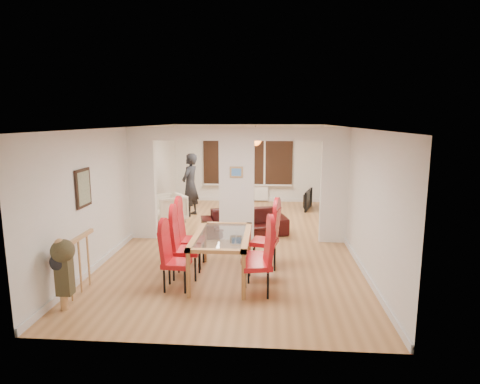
# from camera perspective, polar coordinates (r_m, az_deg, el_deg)

# --- Properties ---
(floor) EXTENTS (5.00, 9.00, 0.01)m
(floor) POSITION_cam_1_polar(r_m,az_deg,el_deg) (9.46, -0.46, -6.73)
(floor) COLOR #B17A47
(floor) RESTS_ON ground
(room_walls) EXTENTS (5.00, 9.00, 2.60)m
(room_walls) POSITION_cam_1_polar(r_m,az_deg,el_deg) (9.16, -0.47, 1.06)
(room_walls) COLOR silver
(room_walls) RESTS_ON floor
(divider_wall) EXTENTS (5.00, 0.18, 2.60)m
(divider_wall) POSITION_cam_1_polar(r_m,az_deg,el_deg) (9.16, -0.47, 1.06)
(divider_wall) COLOR white
(divider_wall) RESTS_ON floor
(bay_window_blinds) EXTENTS (3.00, 0.08, 1.80)m
(bay_window_blinds) POSITION_cam_1_polar(r_m,az_deg,el_deg) (13.53, 1.10, 4.92)
(bay_window_blinds) COLOR black
(bay_window_blinds) RESTS_ON room_walls
(radiator) EXTENTS (1.40, 0.08, 0.50)m
(radiator) POSITION_cam_1_polar(r_m,az_deg,el_deg) (13.66, 1.07, -0.11)
(radiator) COLOR white
(radiator) RESTS_ON floor
(pendant_light) EXTENTS (0.36, 0.36, 0.36)m
(pendant_light) POSITION_cam_1_polar(r_m,az_deg,el_deg) (12.34, 2.21, 7.42)
(pendant_light) COLOR orange
(pendant_light) RESTS_ON room_walls
(stair_newel) EXTENTS (0.40, 1.20, 1.10)m
(stair_newel) POSITION_cam_1_polar(r_m,az_deg,el_deg) (6.91, -22.04, -9.24)
(stair_newel) COLOR tan
(stair_newel) RESTS_ON floor
(wall_poster) EXTENTS (0.04, 0.52, 0.67)m
(wall_poster) POSITION_cam_1_polar(r_m,az_deg,el_deg) (7.45, -21.40, 0.53)
(wall_poster) COLOR gray
(wall_poster) RESTS_ON room_walls
(pillar_photo) EXTENTS (0.30, 0.03, 0.25)m
(pillar_photo) POSITION_cam_1_polar(r_m,az_deg,el_deg) (9.02, -0.52, 2.85)
(pillar_photo) COLOR #4C8CD8
(pillar_photo) RESTS_ON divider_wall
(dining_table) EXTENTS (0.97, 1.72, 0.81)m
(dining_table) POSITION_cam_1_polar(r_m,az_deg,el_deg) (7.12, -2.57, -9.14)
(dining_table) COLOR #AC743F
(dining_table) RESTS_ON floor
(dining_chair_la) EXTENTS (0.45, 0.45, 1.05)m
(dining_chair_la) POSITION_cam_1_polar(r_m,az_deg,el_deg) (6.73, -9.03, -9.33)
(dining_chair_la) COLOR #B51218
(dining_chair_la) RESTS_ON floor
(dining_chair_lb) EXTENTS (0.48, 0.48, 1.15)m
(dining_chair_lb) POSITION_cam_1_polar(r_m,az_deg,el_deg) (7.18, -7.66, -7.58)
(dining_chair_lb) COLOR #B51218
(dining_chair_lb) RESTS_ON floor
(dining_chair_lc) EXTENTS (0.48, 0.48, 1.18)m
(dining_chair_lc) POSITION_cam_1_polar(r_m,az_deg,el_deg) (7.69, -6.98, -6.24)
(dining_chair_lc) COLOR #B51218
(dining_chair_lc) RESTS_ON floor
(dining_chair_ra) EXTENTS (0.53, 0.53, 1.14)m
(dining_chair_ra) POSITION_cam_1_polar(r_m,az_deg,el_deg) (6.47, 2.35, -9.58)
(dining_chair_ra) COLOR #B51218
(dining_chair_ra) RESTS_ON floor
(dining_chair_rb) EXTENTS (0.42, 0.42, 1.02)m
(dining_chair_rb) POSITION_cam_1_polar(r_m,az_deg,el_deg) (7.01, 2.66, -8.52)
(dining_chair_rb) COLOR #B51218
(dining_chair_rb) RESTS_ON floor
(dining_chair_rc) EXTENTS (0.56, 0.56, 1.18)m
(dining_chair_rc) POSITION_cam_1_polar(r_m,az_deg,el_deg) (7.60, 3.51, -6.42)
(dining_chair_rc) COLOR #B51218
(dining_chair_rc) RESTS_ON floor
(sofa) EXTENTS (2.19, 1.28, 0.60)m
(sofa) POSITION_cam_1_polar(r_m,az_deg,el_deg) (9.79, 0.61, -4.32)
(sofa) COLOR black
(sofa) RESTS_ON floor
(armchair) EXTENTS (1.13, 1.14, 0.75)m
(armchair) POSITION_cam_1_polar(r_m,az_deg,el_deg) (11.15, -10.10, -2.26)
(armchair) COLOR beige
(armchair) RESTS_ON floor
(person) EXTENTS (0.76, 0.61, 1.82)m
(person) POSITION_cam_1_polar(r_m,az_deg,el_deg) (11.63, -7.09, 1.01)
(person) COLOR black
(person) RESTS_ON floor
(television) EXTENTS (1.05, 0.41, 0.61)m
(television) POSITION_cam_1_polar(r_m,az_deg,el_deg) (12.68, 9.23, -1.05)
(television) COLOR black
(television) RESTS_ON floor
(coffee_table) EXTENTS (1.01, 0.59, 0.22)m
(coffee_table) POSITION_cam_1_polar(r_m,az_deg,el_deg) (11.65, 1.60, -2.90)
(coffee_table) COLOR #321C11
(coffee_table) RESTS_ON floor
(bottle) EXTENTS (0.07, 0.07, 0.27)m
(bottle) POSITION_cam_1_polar(r_m,az_deg,el_deg) (11.68, 1.86, -1.63)
(bottle) COLOR #143F19
(bottle) RESTS_ON coffee_table
(bowl) EXTENTS (0.20, 0.20, 0.05)m
(bowl) POSITION_cam_1_polar(r_m,az_deg,el_deg) (11.51, 1.14, -2.38)
(bowl) COLOR #321C11
(bowl) RESTS_ON coffee_table
(shoes) EXTENTS (0.25, 0.27, 0.10)m
(shoes) POSITION_cam_1_polar(r_m,az_deg,el_deg) (9.23, -0.61, -6.82)
(shoes) COLOR black
(shoes) RESTS_ON floor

